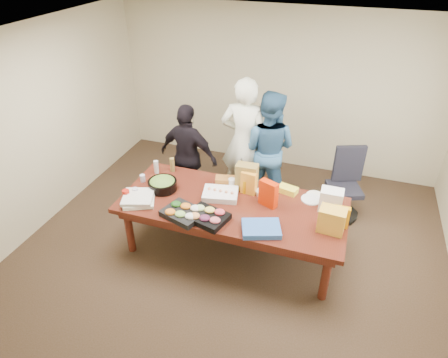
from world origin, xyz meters
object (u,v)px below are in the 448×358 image
(office_chair, at_px, (345,187))
(person_right, at_px, (268,149))
(person_center, at_px, (244,142))
(sheet_cake, at_px, (220,194))
(conference_table, at_px, (232,227))
(salad_bowl, at_px, (163,185))

(office_chair, xyz_separation_m, person_right, (-1.17, 0.08, 0.37))
(person_center, relative_size, sheet_cake, 4.49)
(office_chair, distance_m, sheet_cake, 1.89)
(conference_table, height_order, person_center, person_center)
(conference_table, distance_m, office_chair, 1.79)
(conference_table, distance_m, person_center, 1.38)
(office_chair, height_order, person_center, person_center)
(person_center, height_order, salad_bowl, person_center)
(conference_table, distance_m, salad_bowl, 1.06)
(sheet_cake, xyz_separation_m, salad_bowl, (-0.77, -0.08, 0.02))
(person_center, relative_size, salad_bowl, 5.18)
(salad_bowl, bearing_deg, person_right, 49.29)
(office_chair, height_order, salad_bowl, office_chair)
(office_chair, bearing_deg, conference_table, -158.31)
(person_right, distance_m, salad_bowl, 1.69)
(conference_table, xyz_separation_m, salad_bowl, (-0.96, 0.02, 0.44))
(office_chair, xyz_separation_m, person_center, (-1.51, 0.01, 0.47))
(person_right, height_order, sheet_cake, person_right)
(office_chair, relative_size, person_center, 0.52)
(office_chair, relative_size, sheet_cake, 2.35)
(conference_table, height_order, office_chair, office_chair)
(office_chair, bearing_deg, sheet_cake, -164.37)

